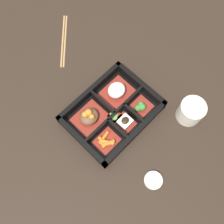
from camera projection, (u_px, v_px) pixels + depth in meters
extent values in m
plane|color=black|center=(112.00, 115.00, 0.87)|extent=(3.00, 3.00, 0.00)
cube|color=black|center=(112.00, 114.00, 0.87)|extent=(0.29, 0.22, 0.01)
cube|color=black|center=(135.00, 134.00, 0.83)|extent=(0.29, 0.01, 0.05)
cube|color=black|center=(90.00, 92.00, 0.88)|extent=(0.29, 0.01, 0.05)
cube|color=black|center=(82.00, 141.00, 0.82)|extent=(0.01, 0.22, 0.05)
cube|color=black|center=(140.00, 85.00, 0.89)|extent=(0.01, 0.22, 0.05)
cube|color=black|center=(115.00, 115.00, 0.85)|extent=(0.26, 0.01, 0.05)
cube|color=black|center=(117.00, 130.00, 0.83)|extent=(0.01, 0.08, 0.05)
cube|color=black|center=(133.00, 114.00, 0.85)|extent=(0.01, 0.08, 0.05)
cube|color=black|center=(103.00, 104.00, 0.86)|extent=(0.01, 0.11, 0.05)
cube|color=maroon|center=(90.00, 118.00, 0.86)|extent=(0.11, 0.09, 0.01)
ellipsoid|color=brown|center=(89.00, 116.00, 0.84)|extent=(0.06, 0.06, 0.03)
sphere|color=orange|center=(89.00, 112.00, 0.83)|extent=(0.02, 0.02, 0.02)
sphere|color=orange|center=(92.00, 117.00, 0.82)|extent=(0.02, 0.02, 0.02)
sphere|color=orange|center=(85.00, 115.00, 0.82)|extent=(0.02, 0.02, 0.02)
cube|color=maroon|center=(117.00, 93.00, 0.89)|extent=(0.11, 0.09, 0.01)
ellipsoid|color=silver|center=(117.00, 90.00, 0.87)|extent=(0.06, 0.06, 0.04)
cube|color=maroon|center=(107.00, 141.00, 0.83)|extent=(0.08, 0.06, 0.01)
cylinder|color=#D1661E|center=(108.00, 143.00, 0.82)|extent=(0.04, 0.03, 0.01)
cylinder|color=#D1661E|center=(109.00, 143.00, 0.82)|extent=(0.04, 0.02, 0.01)
cylinder|color=#D1661E|center=(107.00, 142.00, 0.82)|extent=(0.03, 0.04, 0.01)
cylinder|color=#D1661E|center=(102.00, 142.00, 0.82)|extent=(0.02, 0.04, 0.01)
cylinder|color=#D1661E|center=(104.00, 138.00, 0.82)|extent=(0.05, 0.02, 0.01)
cube|color=maroon|center=(125.00, 123.00, 0.85)|extent=(0.05, 0.06, 0.01)
cube|color=beige|center=(125.00, 122.00, 0.84)|extent=(0.04, 0.04, 0.02)
ellipsoid|color=black|center=(125.00, 120.00, 0.83)|extent=(0.03, 0.02, 0.01)
cube|color=maroon|center=(141.00, 107.00, 0.87)|extent=(0.07, 0.06, 0.01)
sphere|color=#387A33|center=(138.00, 108.00, 0.85)|extent=(0.02, 0.02, 0.02)
sphere|color=#387A33|center=(141.00, 105.00, 0.86)|extent=(0.02, 0.02, 0.02)
sphere|color=#387A33|center=(142.00, 107.00, 0.85)|extent=(0.02, 0.02, 0.02)
cube|color=maroon|center=(115.00, 116.00, 0.86)|extent=(0.04, 0.04, 0.01)
cylinder|color=#75A84C|center=(114.00, 117.00, 0.85)|extent=(0.02, 0.02, 0.01)
cylinder|color=#75A84C|center=(115.00, 113.00, 0.86)|extent=(0.02, 0.02, 0.01)
cylinder|color=#75A84C|center=(113.00, 116.00, 0.85)|extent=(0.02, 0.02, 0.01)
cylinder|color=#75A84C|center=(113.00, 115.00, 0.85)|extent=(0.02, 0.02, 0.01)
cylinder|color=beige|center=(191.00, 111.00, 0.84)|extent=(0.08, 0.08, 0.07)
cylinder|color=#597A38|center=(194.00, 107.00, 0.81)|extent=(0.07, 0.07, 0.01)
cylinder|color=#A87F51|center=(63.00, 40.00, 0.97)|extent=(0.17, 0.17, 0.01)
cylinder|color=#A87F51|center=(65.00, 40.00, 0.97)|extent=(0.17, 0.17, 0.01)
cylinder|color=beige|center=(153.00, 180.00, 0.79)|extent=(0.06, 0.06, 0.01)
cylinder|color=black|center=(153.00, 180.00, 0.79)|extent=(0.04, 0.04, 0.00)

